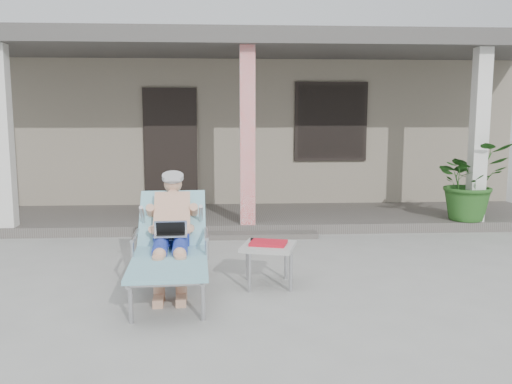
{
  "coord_description": "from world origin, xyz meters",
  "views": [
    {
      "loc": [
        -0.36,
        -5.84,
        1.77
      ],
      "look_at": [
        0.03,
        0.6,
        0.85
      ],
      "focal_mm": 38.0,
      "sensor_mm": 36.0,
      "label": 1
    }
  ],
  "objects": [
    {
      "name": "lounger",
      "position": [
        -0.9,
        -0.42,
        0.76
      ],
      "size": [
        0.8,
        1.92,
        1.23
      ],
      "rotation": [
        0.0,
        0.0,
        0.05
      ],
      "color": "#B7B7BC",
      "rests_on": "ground"
    },
    {
      "name": "potted_palm",
      "position": [
        3.45,
        2.25,
        0.76
      ],
      "size": [
        1.23,
        1.11,
        1.22
      ],
      "primitive_type": "imported",
      "rotation": [
        0.0,
        0.0,
        0.15
      ],
      "color": "#26591E",
      "rests_on": "porch_deck"
    },
    {
      "name": "porch_overhang",
      "position": [
        0.0,
        2.95,
        2.79
      ],
      "size": [
        10.0,
        2.3,
        2.85
      ],
      "color": "silver",
      "rests_on": "porch_deck"
    },
    {
      "name": "porch_step",
      "position": [
        0.0,
        1.85,
        0.04
      ],
      "size": [
        2.0,
        0.3,
        0.07
      ],
      "primitive_type": "cube",
      "color": "#605B56",
      "rests_on": "ground"
    },
    {
      "name": "side_table",
      "position": [
        0.1,
        -0.38,
        0.4
      ],
      "size": [
        0.64,
        0.64,
        0.47
      ],
      "rotation": [
        0.0,
        0.0,
        -0.27
      ],
      "color": "#ADADA8",
      "rests_on": "ground"
    },
    {
      "name": "porch_deck",
      "position": [
        0.0,
        3.0,
        0.07
      ],
      "size": [
        10.0,
        2.0,
        0.15
      ],
      "primitive_type": "cube",
      "color": "#605B56",
      "rests_on": "ground"
    },
    {
      "name": "ground",
      "position": [
        0.0,
        0.0,
        0.0
      ],
      "size": [
        60.0,
        60.0,
        0.0
      ],
      "primitive_type": "plane",
      "color": "#9E9E99",
      "rests_on": "ground"
    },
    {
      "name": "house",
      "position": [
        0.0,
        6.5,
        1.67
      ],
      "size": [
        10.4,
        5.4,
        3.3
      ],
      "color": "gray",
      "rests_on": "ground"
    }
  ]
}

